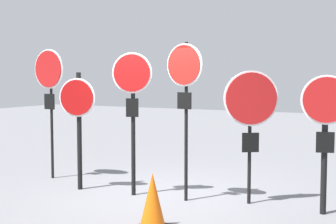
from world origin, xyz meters
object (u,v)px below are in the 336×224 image
Objects in this scene: stop_sign_1 at (78,112)px; stop_sign_2 at (132,94)px; stop_sign_0 at (49,80)px; stop_sign_3 at (185,82)px; traffic_cone_0 at (153,201)px; stop_sign_5 at (326,120)px; stop_sign_4 at (251,107)px.

stop_sign_2 is (1.09, 0.10, 0.34)m from stop_sign_1.
stop_sign_0 is at bearing 152.70° from stop_sign_2.
stop_sign_0 is 1.06× the size of stop_sign_2.
stop_sign_3 is at bearing -11.62° from stop_sign_2.
stop_sign_0 reaches higher than traffic_cone_0.
traffic_cone_0 is (2.23, -1.23, -1.04)m from stop_sign_1.
stop_sign_1 is at bearing -163.94° from stop_sign_3.
stop_sign_5 is (4.18, 0.46, -0.00)m from stop_sign_1.
stop_sign_1 is at bearing 156.28° from stop_sign_4.
stop_sign_2 is at bearing -4.59° from stop_sign_0.
stop_sign_4 reaches higher than traffic_cone_0.
stop_sign_2 is 1.15× the size of stop_sign_4.
stop_sign_0 reaches higher than stop_sign_5.
stop_sign_4 is at bearing -2.67° from stop_sign_1.
stop_sign_2 is 2.24m from traffic_cone_0.
stop_sign_5 is 2.77m from traffic_cone_0.
stop_sign_1 is at bearing 151.19° from traffic_cone_0.
stop_sign_3 reaches higher than stop_sign_0.
stop_sign_4 is (4.14, 0.01, -0.40)m from stop_sign_0.
stop_sign_3 is (3.12, -0.30, -0.01)m from stop_sign_0.
stop_sign_1 reaches higher than stop_sign_5.
stop_sign_5 is 2.76× the size of traffic_cone_0.
stop_sign_1 is 0.86× the size of stop_sign_2.
stop_sign_2 is at bearing 130.82° from traffic_cone_0.
stop_sign_0 is 1.33m from stop_sign_1.
traffic_cone_0 is at bearing -147.97° from stop_sign_4.
stop_sign_1 is (1.10, -0.49, -0.55)m from stop_sign_0.
stop_sign_0 reaches higher than stop_sign_4.
stop_sign_0 is at bearing 144.00° from stop_sign_1.
stop_sign_4 is at bearing -5.67° from stop_sign_2.
stop_sign_0 is 4.08m from traffic_cone_0.
traffic_cone_0 is at bearing -155.04° from stop_sign_5.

